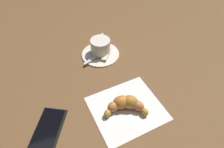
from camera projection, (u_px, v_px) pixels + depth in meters
The scene contains 8 objects.
ground_plane at pixel (110, 84), 0.62m from camera, with size 1.80×1.80×0.00m, color brown.
saucer at pixel (100, 54), 0.71m from camera, with size 0.13×0.13×0.01m, color silver.
espresso_cup at pixel (101, 46), 0.69m from camera, with size 0.09×0.07×0.05m.
teaspoon at pixel (103, 52), 0.70m from camera, with size 0.07×0.12×0.01m.
sugar_packet at pixel (106, 55), 0.69m from camera, with size 0.06×0.02×0.01m, color beige.
napkin at pixel (127, 108), 0.55m from camera, with size 0.17×0.19×0.00m, color silver.
croissant at pixel (125, 104), 0.54m from camera, with size 0.08×0.12×0.04m.
cell_phone at pixel (47, 131), 0.50m from camera, with size 0.15×0.12×0.01m.
Camera 1 is at (-0.38, 0.13, 0.47)m, focal length 31.71 mm.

